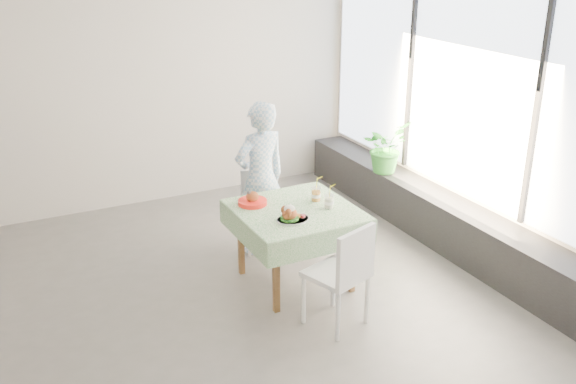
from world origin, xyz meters
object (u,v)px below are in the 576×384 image
main_dish (291,216)px  juice_cup_orange (316,195)px  chair_far (262,225)px  potted_plant (385,147)px  cafe_table (295,237)px  chair_near (337,294)px  diner (260,178)px

main_dish → juice_cup_orange: bearing=36.2°
chair_far → potted_plant: potted_plant is taller
cafe_table → chair_near: (-0.01, -0.77, -0.18)m
chair_far → cafe_table: bearing=-92.2°
chair_near → juice_cup_orange: bearing=72.8°
chair_near → juice_cup_orange: 1.04m
main_dish → diner: bearing=81.2°
cafe_table → potted_plant: 1.99m
chair_far → chair_near: chair_near is taller
chair_far → potted_plant: (1.65, 0.23, 0.54)m
diner → main_dish: diner is taller
main_dish → juice_cup_orange: juice_cup_orange is taller
chair_far → diner: size_ratio=0.51×
cafe_table → chair_near: bearing=-90.7°
main_dish → potted_plant: 2.21m
chair_near → chair_far: bearing=88.5°
diner → juice_cup_orange: diner is taller
chair_near → diner: diner is taller
cafe_table → chair_near: size_ratio=1.15×
chair_near → potted_plant: bearing=46.9°
juice_cup_orange → potted_plant: bearing=33.6°
potted_plant → chair_far: bearing=-172.1°
chair_near → main_dish: size_ratio=3.16×
juice_cup_orange → potted_plant: potted_plant is taller
chair_near → potted_plant: size_ratio=1.57×
diner → potted_plant: bearing=-179.8°
chair_far → diner: bearing=-126.4°
diner → main_dish: 0.98m
cafe_table → chair_far: bearing=87.8°
cafe_table → potted_plant: (1.68, 1.03, 0.33)m
cafe_table → juice_cup_orange: (0.26, 0.09, 0.34)m
diner → potted_plant: 1.70m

